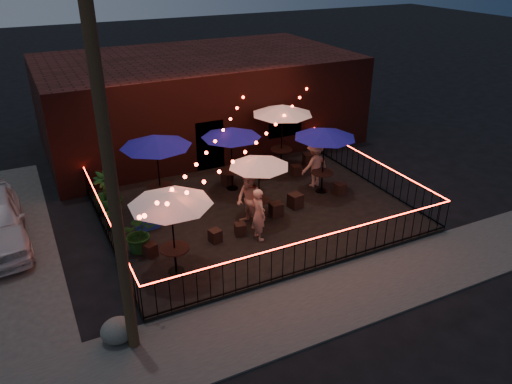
# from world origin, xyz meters

# --- Properties ---
(ground) EXTENTS (110.00, 110.00, 0.00)m
(ground) POSITION_xyz_m (0.00, 0.00, 0.00)
(ground) COLOR black
(ground) RESTS_ON ground
(patio) EXTENTS (10.00, 8.00, 0.15)m
(patio) POSITION_xyz_m (0.00, 2.00, 0.07)
(patio) COLOR black
(patio) RESTS_ON ground
(sidewalk) EXTENTS (18.00, 2.50, 0.05)m
(sidewalk) POSITION_xyz_m (0.00, -3.25, 0.03)
(sidewalk) COLOR #3D3B38
(sidewalk) RESTS_ON ground
(brick_building) EXTENTS (14.00, 8.00, 4.00)m
(brick_building) POSITION_xyz_m (1.00, 9.99, 2.00)
(brick_building) COLOR #34130E
(brick_building) RESTS_ON ground
(utility_pole) EXTENTS (0.26, 0.26, 8.00)m
(utility_pole) POSITION_xyz_m (-5.40, -2.60, 4.00)
(utility_pole) COLOR #3D2B19
(utility_pole) RESTS_ON ground
(fence_front) EXTENTS (10.00, 0.04, 1.04)m
(fence_front) POSITION_xyz_m (0.00, -2.00, 0.66)
(fence_front) COLOR black
(fence_front) RESTS_ON patio
(fence_left) EXTENTS (0.04, 8.00, 1.04)m
(fence_left) POSITION_xyz_m (-5.00, 2.00, 0.66)
(fence_left) COLOR black
(fence_left) RESTS_ON patio
(fence_right) EXTENTS (0.04, 8.00, 1.04)m
(fence_right) POSITION_xyz_m (5.00, 2.00, 0.66)
(fence_right) COLOR black
(fence_right) RESTS_ON patio
(festoon_lights) EXTENTS (10.02, 8.72, 1.32)m
(festoon_lights) POSITION_xyz_m (-1.01, 1.70, 2.52)
(festoon_lights) COLOR red
(festoon_lights) RESTS_ON ground
(cafe_table_0) EXTENTS (2.96, 2.96, 2.53)m
(cafe_table_0) POSITION_xyz_m (-3.62, -0.37, 2.46)
(cafe_table_0) COLOR black
(cafe_table_0) RESTS_ON patio
(cafe_table_1) EXTENTS (2.82, 2.82, 2.67)m
(cafe_table_1) POSITION_xyz_m (-2.84, 3.64, 2.59)
(cafe_table_1) COLOR black
(cafe_table_1) RESTS_ON patio
(cafe_table_2) EXTENTS (2.27, 2.27, 2.23)m
(cafe_table_2) POSITION_xyz_m (-0.10, 1.39, 2.18)
(cafe_table_2) COLOR black
(cafe_table_2) RESTS_ON patio
(cafe_table_3) EXTENTS (2.84, 2.84, 2.44)m
(cafe_table_3) POSITION_xyz_m (0.01, 3.87, 2.37)
(cafe_table_3) COLOR black
(cafe_table_3) RESTS_ON patio
(cafe_table_4) EXTENTS (2.64, 2.64, 2.51)m
(cafe_table_4) POSITION_xyz_m (2.94, 2.17, 2.44)
(cafe_table_4) COLOR black
(cafe_table_4) RESTS_ON patio
(cafe_table_5) EXTENTS (2.56, 2.56, 2.71)m
(cafe_table_5) POSITION_xyz_m (2.65, 4.80, 2.62)
(cafe_table_5) COLOR black
(cafe_table_5) RESTS_ON patio
(bistro_chair_0) EXTENTS (0.43, 0.43, 0.40)m
(bistro_chair_0) POSITION_xyz_m (-4.05, 0.75, 0.35)
(bistro_chair_0) COLOR black
(bistro_chair_0) RESTS_ON patio
(bistro_chair_1) EXTENTS (0.41, 0.41, 0.40)m
(bistro_chair_1) POSITION_xyz_m (-2.01, 0.64, 0.35)
(bistro_chair_1) COLOR black
(bistro_chair_1) RESTS_ON patio
(bistro_chair_2) EXTENTS (0.45, 0.45, 0.52)m
(bistro_chair_2) POSITION_xyz_m (-3.69, 3.23, 0.41)
(bistro_chair_2) COLOR black
(bistro_chair_2) RESTS_ON patio
(bistro_chair_3) EXTENTS (0.43, 0.43, 0.47)m
(bistro_chair_3) POSITION_xyz_m (-2.42, 3.42, 0.39)
(bistro_chair_3) COLOR black
(bistro_chair_3) RESTS_ON patio
(bistro_chair_4) EXTENTS (0.40, 0.40, 0.40)m
(bistro_chair_4) POSITION_xyz_m (-1.14, 0.65, 0.35)
(bistro_chair_4) COLOR black
(bistro_chair_4) RESTS_ON patio
(bistro_chair_5) EXTENTS (0.43, 0.43, 0.48)m
(bistro_chair_5) POSITION_xyz_m (0.49, 1.26, 0.39)
(bistro_chair_5) COLOR black
(bistro_chair_5) RESTS_ON patio
(bistro_chair_6) EXTENTS (0.45, 0.45, 0.43)m
(bistro_chair_6) POSITION_xyz_m (0.01, 4.32, 0.36)
(bistro_chair_6) COLOR black
(bistro_chair_6) RESTS_ON patio
(bistro_chair_7) EXTENTS (0.36, 0.36, 0.43)m
(bistro_chair_7) POSITION_xyz_m (1.47, 4.17, 0.36)
(bistro_chair_7) COLOR black
(bistro_chair_7) RESTS_ON patio
(bistro_chair_8) EXTENTS (0.50, 0.50, 0.51)m
(bistro_chair_8) POSITION_xyz_m (1.39, 1.50, 0.41)
(bistro_chair_8) COLOR black
(bistro_chair_8) RESTS_ON patio
(bistro_chair_9) EXTENTS (0.38, 0.38, 0.43)m
(bistro_chair_9) POSITION_xyz_m (3.39, 1.65, 0.37)
(bistro_chair_9) COLOR black
(bistro_chair_9) RESTS_ON patio
(bistro_chair_10) EXTENTS (0.41, 0.41, 0.42)m
(bistro_chair_10) POSITION_xyz_m (2.82, 3.86, 0.36)
(bistro_chair_10) COLOR black
(bistro_chair_10) RESTS_ON patio
(bistro_chair_11) EXTENTS (0.49, 0.49, 0.50)m
(bistro_chair_11) POSITION_xyz_m (3.83, 4.54, 0.40)
(bistro_chair_11) COLOR black
(bistro_chair_11) RESTS_ON patio
(patron_a) EXTENTS (0.43, 0.64, 1.72)m
(patron_a) POSITION_xyz_m (-0.71, 0.21, 1.01)
(patron_a) COLOR tan
(patron_a) RESTS_ON patio
(patron_b) EXTENTS (0.88, 1.03, 1.88)m
(patron_b) POSITION_xyz_m (-0.64, 1.04, 1.09)
(patron_b) COLOR tan
(patron_b) RESTS_ON patio
(patron_c) EXTENTS (1.21, 0.79, 1.77)m
(patron_c) POSITION_xyz_m (2.95, 2.72, 1.03)
(patron_c) COLOR tan
(patron_c) RESTS_ON patio
(potted_shrub_a) EXTENTS (1.37, 1.29, 1.21)m
(potted_shrub_a) POSITION_xyz_m (-4.23, 1.15, 0.76)
(potted_shrub_a) COLOR #0B370B
(potted_shrub_a) RESTS_ON patio
(potted_shrub_b) EXTENTS (0.82, 0.74, 1.23)m
(potted_shrub_b) POSITION_xyz_m (-4.60, 2.89, 0.77)
(potted_shrub_b) COLOR #183A0E
(potted_shrub_b) RESTS_ON patio
(potted_shrub_c) EXTENTS (1.02, 1.02, 1.51)m
(potted_shrub_c) POSITION_xyz_m (-4.60, 4.09, 0.90)
(potted_shrub_c) COLOR #103711
(potted_shrub_c) RESTS_ON patio
(cooler) EXTENTS (0.86, 0.74, 0.96)m
(cooler) POSITION_xyz_m (-3.69, 2.37, 0.63)
(cooler) COLOR #182BA1
(cooler) RESTS_ON patio
(boulder) EXTENTS (0.94, 0.83, 0.67)m
(boulder) POSITION_xyz_m (-5.68, -2.29, 0.33)
(boulder) COLOR #4C4C47
(boulder) RESTS_ON ground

